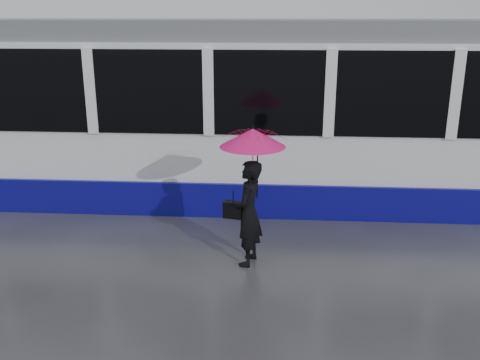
{
  "coord_description": "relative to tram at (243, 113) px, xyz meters",
  "views": [
    {
      "loc": [
        0.1,
        -7.54,
        3.5
      ],
      "look_at": [
        -0.44,
        -0.0,
        1.1
      ],
      "focal_mm": 40.0,
      "sensor_mm": 36.0,
      "label": 1
    }
  ],
  "objects": [
    {
      "name": "umbrella",
      "position": [
        0.32,
        -3.01,
        0.05
      ],
      "size": [
        1.08,
        1.08,
        1.04
      ],
      "rotation": [
        0.0,
        0.0,
        -0.21
      ],
      "color": "#DC1287",
      "rests_on": "ground"
    },
    {
      "name": "tram",
      "position": [
        0.0,
        0.0,
        0.0
      ],
      "size": [
        26.0,
        2.56,
        3.35
      ],
      "color": "white",
      "rests_on": "ground"
    },
    {
      "name": "ground",
      "position": [
        0.56,
        -2.5,
        -1.64
      ],
      "size": [
        90.0,
        90.0,
        0.0
      ],
      "primitive_type": "plane",
      "color": "#2A2A2E",
      "rests_on": "ground"
    },
    {
      "name": "handbag",
      "position": [
        0.05,
        -2.99,
        -0.83
      ],
      "size": [
        0.29,
        0.17,
        0.42
      ],
      "rotation": [
        0.0,
        0.0,
        -0.21
      ],
      "color": "black",
      "rests_on": "ground"
    },
    {
      "name": "woman",
      "position": [
        0.27,
        -3.01,
        -0.87
      ],
      "size": [
        0.48,
        0.63,
        1.54
      ],
      "primitive_type": "imported",
      "rotation": [
        0.0,
        0.0,
        -1.78
      ],
      "color": "black",
      "rests_on": "ground"
    },
    {
      "name": "rails",
      "position": [
        0.56,
        -0.0,
        -1.63
      ],
      "size": [
        34.0,
        1.51,
        0.02
      ],
      "color": "#3F3D38",
      "rests_on": "ground"
    }
  ]
}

